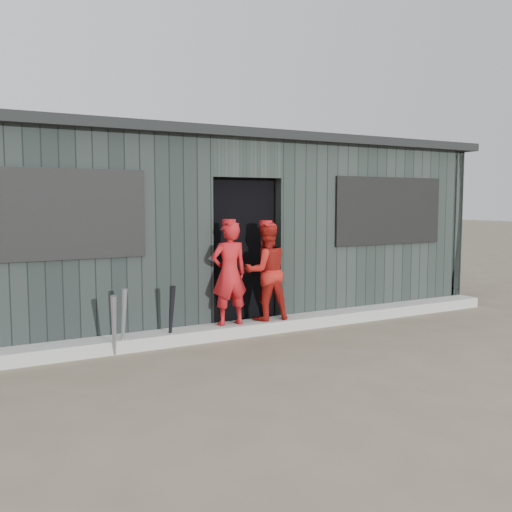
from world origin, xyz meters
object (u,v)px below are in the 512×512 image
player_grey_back (258,284)px  dugout (201,228)px  player_red_right (266,271)px  bat_right (171,316)px  player_red_left (229,273)px  bat_mid (123,320)px  bat_left (114,326)px

player_grey_back → dugout: (-0.33, 1.18, 0.74)m
player_red_right → player_grey_back: bearing=-102.9°
bat_right → player_grey_back: (1.52, 0.61, 0.19)m
player_red_right → player_red_left: bearing=10.8°
player_red_left → player_red_right: 0.56m
bat_right → dugout: size_ratio=0.09×
player_red_left → bat_mid: bearing=6.5°
player_red_left → player_red_right: size_ratio=1.02×
player_red_right → bat_right: bearing=12.0°
player_red_right → player_grey_back: player_red_right is taller
bat_left → dugout: size_ratio=0.08×
bat_left → bat_mid: (0.14, 0.13, 0.02)m
bat_right → player_red_left: (0.81, 0.10, 0.44)m
bat_mid → player_red_left: (1.38, 0.11, 0.43)m
bat_mid → player_red_right: (1.94, 0.16, 0.42)m
bat_right → player_red_right: bearing=6.4°
bat_right → player_grey_back: bearing=21.9°
bat_left → bat_mid: 0.19m
dugout → bat_mid: bearing=-134.3°
player_red_left → player_red_right: (0.56, 0.05, -0.01)m
bat_mid → bat_right: (0.57, 0.01, -0.01)m
bat_left → player_grey_back: bearing=18.5°
bat_right → player_red_left: 0.93m
bat_left → player_red_right: size_ratio=0.55×
bat_right → player_red_right: size_ratio=0.57×
bat_mid → player_grey_back: bearing=16.5°
dugout → player_red_right: bearing=-83.7°
bat_mid → player_red_left: bearing=4.6°
bat_left → dugout: 2.87m
dugout → player_red_left: bearing=-102.5°
bat_right → player_red_left: bearing=7.2°
player_red_right → dugout: size_ratio=0.15×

